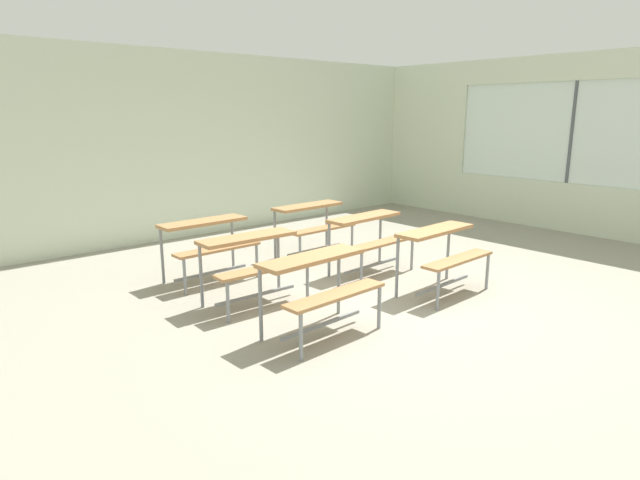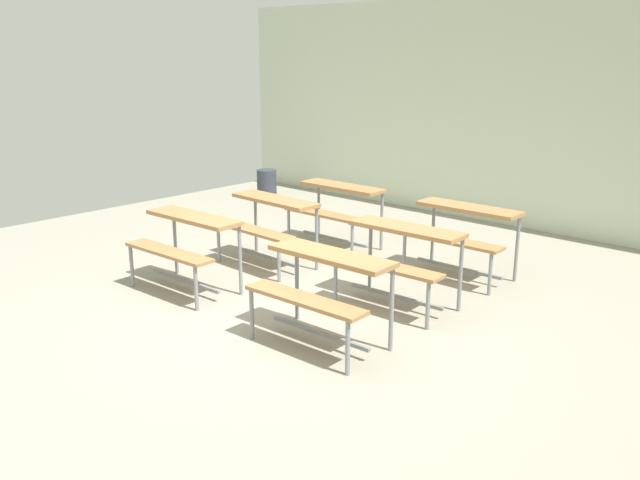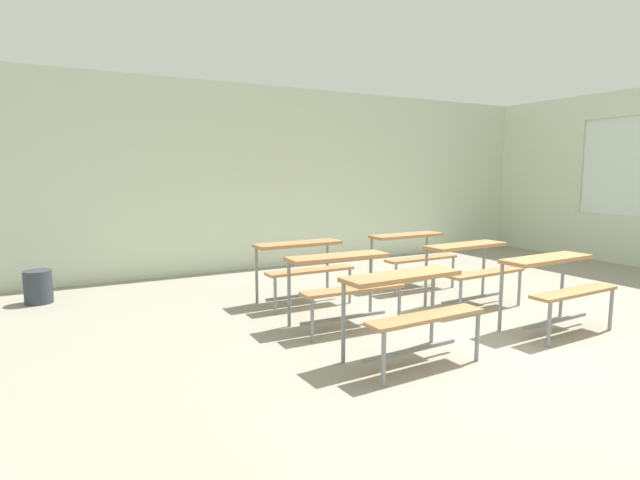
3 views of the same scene
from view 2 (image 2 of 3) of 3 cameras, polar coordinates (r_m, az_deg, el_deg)
name	(u,v)px [view 2 (image 2 of 3)]	position (r m, az deg, el deg)	size (l,w,h in m)	color
ground	(276,321)	(5.99, -3.74, -6.94)	(10.00, 9.00, 0.05)	gray
wall_back	(524,114)	(9.25, 16.96, 10.25)	(10.00, 0.12, 3.00)	beige
desk_bench_r0c0	(185,235)	(6.63, -11.39, 0.41)	(1.12, 0.63, 0.74)	#A87547
desk_bench_r0c1	(322,278)	(5.29, 0.18, -3.22)	(1.12, 0.63, 0.74)	#A87547
desk_bench_r1c0	(268,216)	(7.30, -4.47, 2.08)	(1.12, 0.62, 0.74)	#A87547
desk_bench_r1c1	(399,248)	(6.13, 6.77, -0.66)	(1.13, 0.64, 0.74)	#A87547
desk_bench_r2c0	(336,201)	(8.00, 1.36, 3.35)	(1.11, 0.60, 0.74)	#A87547
desk_bench_r2c1	(462,225)	(7.05, 12.03, 1.28)	(1.11, 0.61, 0.74)	#A87547
trash_bin	(267,182)	(11.11, -4.56, 4.94)	(0.32, 0.32, 0.41)	#333842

